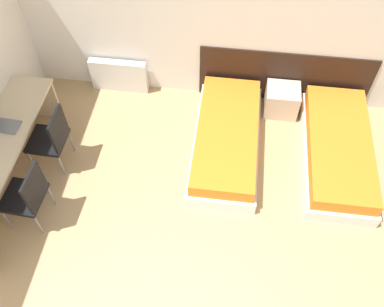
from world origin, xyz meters
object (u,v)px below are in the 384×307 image
(laptop, at_px, (0,122))
(bed_near_window, at_px, (226,139))
(chair_near_notebook, at_px, (27,195))
(chair_near_laptop, at_px, (51,137))
(bed_near_door, at_px, (337,150))
(nightstand, at_px, (282,100))

(laptop, bearing_deg, bed_near_window, 15.12)
(bed_near_window, height_order, chair_near_notebook, chair_near_notebook)
(chair_near_notebook, height_order, laptop, laptop)
(chair_near_laptop, xyz_separation_m, chair_near_notebook, (-0.00, -0.86, 0.00))
(bed_near_door, height_order, chair_near_notebook, chair_near_notebook)
(bed_near_window, distance_m, bed_near_door, 1.49)
(nightstand, relative_size, chair_near_notebook, 0.50)
(chair_near_laptop, height_order, laptop, laptop)
(bed_near_door, relative_size, chair_near_notebook, 2.14)
(bed_near_window, bearing_deg, chair_near_laptop, -166.87)
(bed_near_door, distance_m, nightstand, 1.10)
(chair_near_notebook, relative_size, laptop, 2.67)
(laptop, bearing_deg, chair_near_laptop, 10.74)
(bed_near_door, distance_m, chair_near_notebook, 3.96)
(bed_near_window, xyz_separation_m, chair_near_notebook, (-2.21, -1.37, 0.32))
(nightstand, xyz_separation_m, laptop, (-3.50, -1.40, 0.60))
(nightstand, height_order, laptop, laptop)
(bed_near_door, xyz_separation_m, laptop, (-4.24, -0.59, 0.62))
(chair_near_laptop, bearing_deg, laptop, -170.97)
(nightstand, xyz_separation_m, chair_near_laptop, (-2.96, -1.32, 0.30))
(bed_near_door, height_order, laptop, laptop)
(bed_near_window, height_order, bed_near_door, same)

